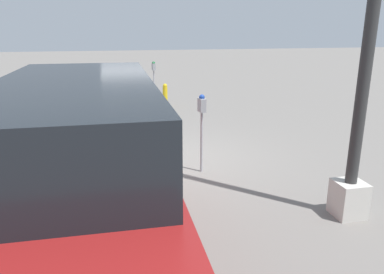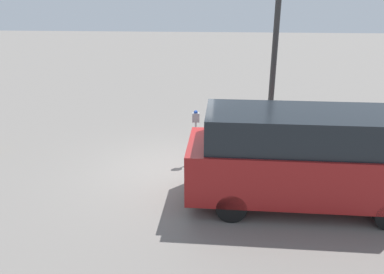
# 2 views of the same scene
# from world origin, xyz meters

# --- Properties ---
(ground_plane) EXTENTS (80.00, 80.00, 0.00)m
(ground_plane) POSITION_xyz_m (0.00, 0.00, 0.00)
(ground_plane) COLOR slate
(parking_meter_near) EXTENTS (0.21, 0.13, 1.56)m
(parking_meter_near) POSITION_xyz_m (0.75, 0.59, 1.15)
(parking_meter_near) COLOR #9E9EA3
(parking_meter_near) RESTS_ON ground
(parking_meter_far) EXTENTS (0.21, 0.13, 1.52)m
(parking_meter_far) POSITION_xyz_m (-6.91, 0.56, 1.12)
(parking_meter_far) COLOR #9E9EA3
(parking_meter_far) RESTS_ON ground
(lamp_post) EXTENTS (0.44, 0.44, 6.47)m
(lamp_post) POSITION_xyz_m (3.00, 2.34, 2.30)
(lamp_post) COLOR beige
(lamp_post) RESTS_ON ground
(parked_van) EXTENTS (5.20, 1.93, 2.21)m
(parked_van) POSITION_xyz_m (3.28, -1.49, 1.18)
(parked_van) COLOR maroon
(parked_van) RESTS_ON ground
(fire_hydrant) EXTENTS (0.17, 0.17, 0.83)m
(fire_hydrant) POSITION_xyz_m (-5.76, 0.82, 0.41)
(fire_hydrant) COLOR gold
(fire_hydrant) RESTS_ON ground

